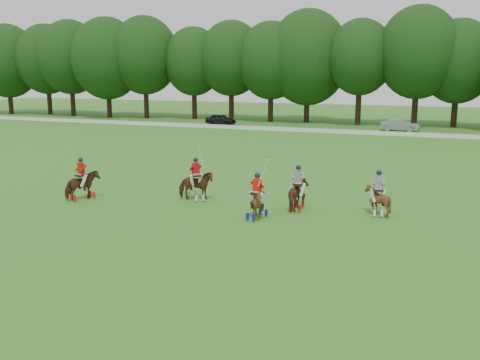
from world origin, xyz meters
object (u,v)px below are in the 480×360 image
at_px(polo_red_a, 82,185).
at_px(polo_red_b, 196,185).
at_px(car_left, 221,119).
at_px(car_mid, 400,125).
at_px(polo_stripe_b, 378,199).
at_px(polo_ball, 262,214).
at_px(polo_red_c, 257,203).
at_px(polo_stripe_a, 298,194).

bearing_deg(polo_red_a, polo_red_b, 21.18).
bearing_deg(polo_red_b, car_left, 111.94).
bearing_deg(car_mid, polo_stripe_b, -170.55).
relative_size(polo_red_a, polo_stripe_b, 1.30).
bearing_deg(polo_ball, polo_red_b, 160.68).
relative_size(polo_red_b, polo_ball, 30.69).
distance_m(car_mid, polo_red_a, 41.52).
height_order(car_mid, polo_ball, car_mid).
distance_m(car_mid, polo_red_c, 39.93).
relative_size(polo_red_c, polo_stripe_b, 1.26).
bearing_deg(polo_ball, car_mid, 86.28).
height_order(polo_red_c, polo_stripe_b, polo_red_c).
distance_m(polo_stripe_b, polo_ball, 5.37).
bearing_deg(polo_red_c, polo_red_a, 179.10).
distance_m(polo_red_c, polo_stripe_b, 5.64).
height_order(polo_red_a, polo_stripe_a, polo_red_a).
relative_size(polo_red_b, polo_stripe_a, 1.26).
xyz_separation_m(car_mid, polo_stripe_b, (2.44, -37.12, 0.06)).
distance_m(car_left, polo_stripe_b, 44.33).
relative_size(car_left, polo_red_a, 1.41).
height_order(polo_red_b, polo_ball, polo_red_b).
bearing_deg(car_left, polo_red_b, -156.14).
height_order(polo_stripe_a, polo_ball, polo_stripe_a).
relative_size(polo_red_c, polo_ball, 29.62).
bearing_deg(polo_stripe_b, polo_ball, -159.11).
distance_m(polo_stripe_a, polo_ball, 2.08).
xyz_separation_m(car_left, polo_stripe_a, (20.56, -37.57, 0.12)).
xyz_separation_m(polo_red_a, polo_red_c, (9.68, -0.15, -0.04)).
xyz_separation_m(car_left, polo_red_a, (9.63, -39.70, 0.13)).
relative_size(car_left, polo_red_c, 1.45).
bearing_deg(polo_stripe_b, car_left, 123.14).
xyz_separation_m(polo_stripe_b, polo_ball, (-4.98, -1.90, -0.70)).
bearing_deg(polo_red_b, car_mid, 79.94).
height_order(car_left, polo_stripe_a, polo_stripe_a).
height_order(car_left, polo_red_a, polo_red_a).
relative_size(car_mid, polo_red_b, 1.50).
bearing_deg(polo_stripe_a, car_mid, 88.11).
bearing_deg(polo_stripe_b, polo_red_c, -150.99).
xyz_separation_m(polo_stripe_a, polo_ball, (-1.29, -1.45, -0.73)).
xyz_separation_m(polo_red_b, polo_stripe_a, (5.43, 0.00, -0.01)).
xyz_separation_m(polo_red_b, polo_red_c, (4.18, -2.28, -0.04)).
height_order(polo_red_c, polo_stripe_a, polo_red_c).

